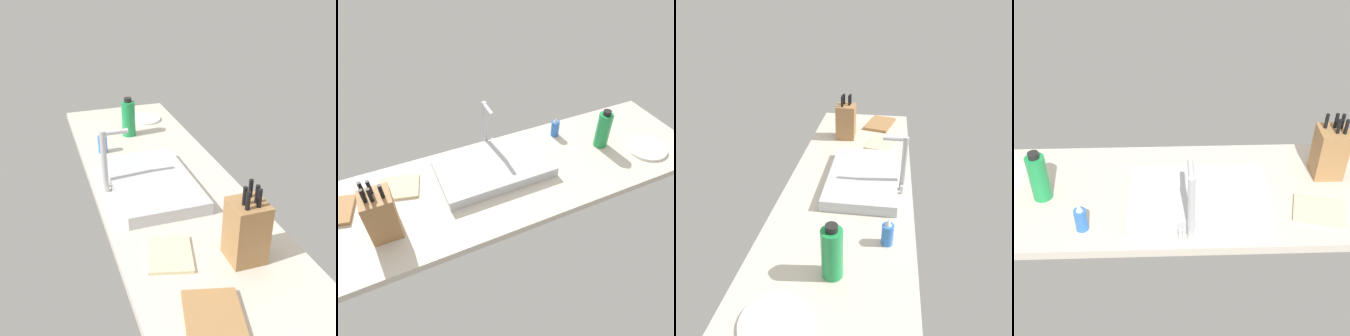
{
  "view_description": "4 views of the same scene",
  "coord_description": "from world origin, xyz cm",
  "views": [
    {
      "loc": [
        -152.72,
        48.45,
        92.23
      ],
      "look_at": [
        -2.66,
        -1.47,
        10.68
      ],
      "focal_mm": 45.4,
      "sensor_mm": 36.0,
      "label": 1
    },
    {
      "loc": [
        -46.34,
        -98.76,
        108.15
      ],
      "look_at": [
        -2.79,
        -3.68,
        12.68
      ],
      "focal_mm": 34.19,
      "sensor_mm": 36.0,
      "label": 2
    },
    {
      "loc": [
        128.41,
        16.07,
        86.61
      ],
      "look_at": [
        -6.8,
        -3.2,
        9.5
      ],
      "focal_mm": 34.45,
      "sensor_mm": 36.0,
      "label": 3
    },
    {
      "loc": [
        5.36,
        132.02,
        118.3
      ],
      "look_at": [
        1.04,
        -1.75,
        13.39
      ],
      "focal_mm": 48.25,
      "sensor_mm": 36.0,
      "label": 4
    }
  ],
  "objects": [
    {
      "name": "faucet",
      "position": [
        -0.94,
        23.8,
        18.68
      ],
      "size": [
        5.5,
        11.3,
        26.61
      ],
      "color": "#B7BABF",
      "rests_on": "countertop_slab"
    },
    {
      "name": "dinner_plate",
      "position": [
        73.94,
        -11.63,
        4.1
      ],
      "size": [
        20.18,
        20.18,
        1.2
      ],
      "primitive_type": "cylinder",
      "color": "white",
      "rests_on": "countertop_slab"
    },
    {
      "name": "countertop_slab",
      "position": [
        0.0,
        0.0,
        1.75
      ],
      "size": [
        199.28,
        59.6,
        3.5
      ],
      "primitive_type": "cube",
      "color": "beige",
      "rests_on": "ground"
    },
    {
      "name": "sink_basin",
      "position": [
        -5.0,
        6.4,
        6.05
      ],
      "size": [
        52.51,
        32.6,
        5.09
      ],
      "primitive_type": "cube",
      "color": "#B7BABF",
      "rests_on": "countertop_slab"
    },
    {
      "name": "water_bottle",
      "position": [
        54.07,
        1.65,
        13.1
      ],
      "size": [
        7.16,
        7.16,
        20.69
      ],
      "color": "#1E8E47",
      "rests_on": "countertop_slab"
    },
    {
      "name": "soap_bottle",
      "position": [
        36.74,
        19.02,
        8.27
      ],
      "size": [
        4.45,
        4.45,
        11.31
      ],
      "color": "blue",
      "rests_on": "countertop_slab"
    },
    {
      "name": "knife_block",
      "position": [
        -57.18,
        -9.15,
        14.17
      ],
      "size": [
        11.47,
        11.34,
        26.74
      ],
      "rotation": [
        0.0,
        0.0,
        -0.01
      ],
      "color": "#9E7042",
      "rests_on": "countertop_slab"
    },
    {
      "name": "dish_towel",
      "position": [
        -48.76,
        13.33,
        4.1
      ],
      "size": [
        21.47,
        18.66,
        1.2
      ],
      "primitive_type": "cube",
      "rotation": [
        0.0,
        0.0,
        -0.26
      ],
      "color": "beige",
      "rests_on": "countertop_slab"
    }
  ]
}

